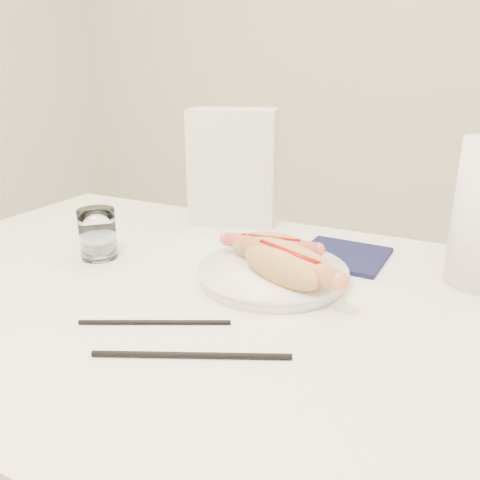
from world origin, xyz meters
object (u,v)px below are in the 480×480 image
at_px(table, 197,321).
at_px(hotdog_right, 288,265).
at_px(water_glass, 98,234).
at_px(napkin_box, 234,167).
at_px(plate, 272,275).
at_px(hotdog_left, 271,248).

bearing_deg(table, hotdog_right, 20.56).
height_order(table, water_glass, water_glass).
bearing_deg(napkin_box, table, -89.21).
xyz_separation_m(plate, napkin_box, (-0.21, 0.27, 0.12)).
distance_m(table, plate, 0.15).
bearing_deg(table, plate, 39.74).
height_order(plate, water_glass, water_glass).
bearing_deg(hotdog_left, water_glass, -171.55).
xyz_separation_m(hotdog_left, napkin_box, (-0.19, 0.23, 0.09)).
height_order(hotdog_left, napkin_box, napkin_box).
bearing_deg(plate, hotdog_left, 116.99).
relative_size(plate, hotdog_right, 1.24).
bearing_deg(napkin_box, plate, -68.66).
height_order(hotdog_left, water_glass, water_glass).
xyz_separation_m(plate, water_glass, (-0.33, -0.05, 0.04)).
distance_m(table, hotdog_right, 0.18).
height_order(hotdog_right, napkin_box, napkin_box).
height_order(hotdog_right, water_glass, water_glass).
bearing_deg(hotdog_right, plate, 165.63).
xyz_separation_m(water_glass, napkin_box, (0.12, 0.31, 0.08)).
bearing_deg(hotdog_right, water_glass, -153.36).
bearing_deg(water_glass, hotdog_left, 15.75).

